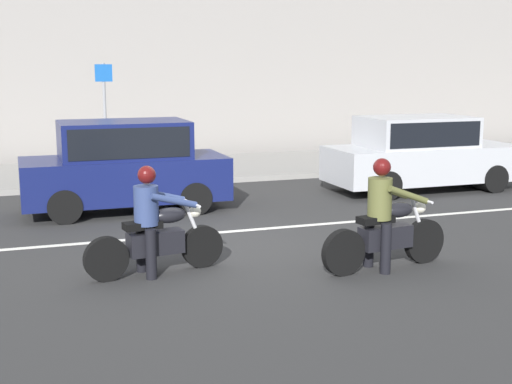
# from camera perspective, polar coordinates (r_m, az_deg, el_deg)

# --- Properties ---
(ground_plane) EXTENTS (80.00, 80.00, 0.00)m
(ground_plane) POSITION_cam_1_polar(r_m,az_deg,el_deg) (11.38, -2.26, -4.36)
(ground_plane) COLOR #2D2D2D
(sidewalk_slab) EXTENTS (40.00, 4.40, 0.14)m
(sidewalk_slab) POSITION_cam_1_polar(r_m,az_deg,el_deg) (19.02, -9.32, 1.67)
(sidewalk_slab) COLOR gray
(sidewalk_slab) RESTS_ON ground_plane
(lane_marking_stripe) EXTENTS (18.00, 0.14, 0.01)m
(lane_marking_stripe) POSITION_cam_1_polar(r_m,az_deg,el_deg) (12.30, -2.18, -3.23)
(lane_marking_stripe) COLOR silver
(lane_marking_stripe) RESTS_ON ground_plane
(motorcycle_with_rider_denim_blue) EXTENTS (2.02, 0.74, 1.53)m
(motorcycle_with_rider_denim_blue) POSITION_cam_1_polar(r_m,az_deg,el_deg) (9.80, -8.29, -3.06)
(motorcycle_with_rider_denim_blue) COLOR black
(motorcycle_with_rider_denim_blue) RESTS_ON ground_plane
(motorcycle_with_rider_olive) EXTENTS (2.07, 0.72, 1.60)m
(motorcycle_with_rider_olive) POSITION_cam_1_polar(r_m,az_deg,el_deg) (10.11, 10.44, -2.60)
(motorcycle_with_rider_olive) COLOR black
(motorcycle_with_rider_olive) RESTS_ON ground_plane
(parked_hatchback_navy) EXTENTS (3.98, 1.76, 1.80)m
(parked_hatchback_navy) POSITION_cam_1_polar(r_m,az_deg,el_deg) (14.09, -10.65, 2.20)
(parked_hatchback_navy) COLOR #11194C
(parked_hatchback_navy) RESTS_ON ground_plane
(parked_sedan_silver) EXTENTS (4.47, 1.82, 1.72)m
(parked_sedan_silver) POSITION_cam_1_polar(r_m,az_deg,el_deg) (16.61, 13.22, 3.13)
(parked_sedan_silver) COLOR #B2B5BA
(parked_sedan_silver) RESTS_ON ground_plane
(street_sign_post) EXTENTS (0.44, 0.08, 2.79)m
(street_sign_post) POSITION_cam_1_polar(r_m,az_deg,el_deg) (18.68, -12.21, 6.81)
(street_sign_post) COLOR gray
(street_sign_post) RESTS_ON sidewalk_slab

